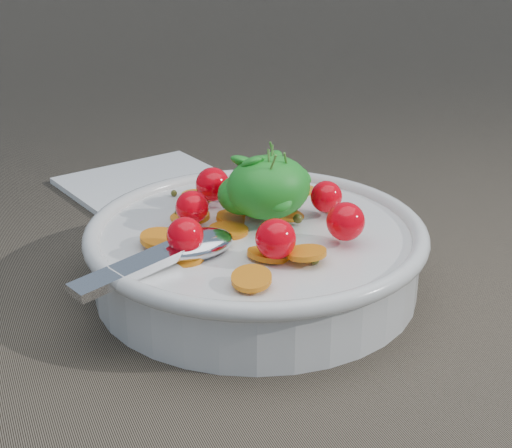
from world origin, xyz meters
name	(u,v)px	position (x,y,z in m)	size (l,w,h in m)	color
ground	(258,276)	(0.00, 0.00, 0.00)	(6.00, 6.00, 0.00)	brown
bowl	(256,251)	(-0.01, -0.02, 0.03)	(0.26, 0.25, 0.10)	silver
napkin	(148,184)	(-0.02, 0.22, 0.00)	(0.15, 0.13, 0.01)	white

